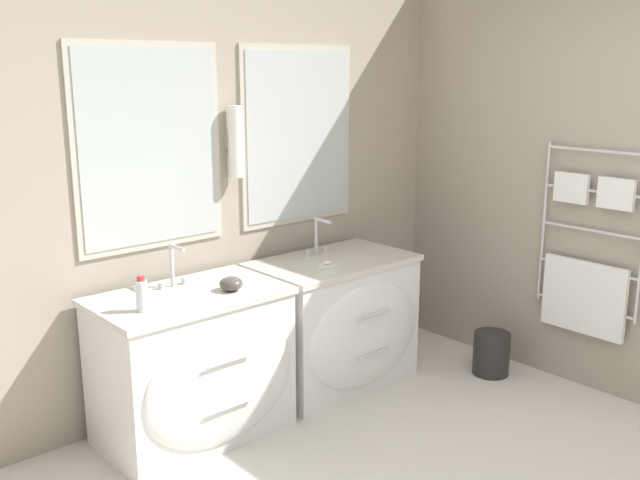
% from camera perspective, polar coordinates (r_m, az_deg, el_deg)
% --- Properties ---
extents(wall_back, '(5.05, 0.17, 2.60)m').
position_cam_1_polar(wall_back, '(4.21, -8.19, 4.74)').
color(wall_back, '#9E9384').
rests_on(wall_back, ground_plane).
extents(wall_right, '(0.13, 4.42, 2.60)m').
position_cam_1_polar(wall_right, '(4.64, 19.77, 4.62)').
color(wall_right, '#9E9384').
rests_on(wall_right, ground_plane).
extents(vanity_left, '(1.00, 0.67, 0.81)m').
position_cam_1_polar(vanity_left, '(3.90, -9.92, -9.92)').
color(vanity_left, white).
rests_on(vanity_left, ground_plane).
extents(vanity_right, '(1.00, 0.67, 0.81)m').
position_cam_1_polar(vanity_right, '(4.48, 1.38, -6.56)').
color(vanity_right, white).
rests_on(vanity_right, ground_plane).
extents(faucet_left, '(0.17, 0.15, 0.24)m').
position_cam_1_polar(faucet_left, '(3.88, -11.65, -2.02)').
color(faucet_left, silver).
rests_on(faucet_left, vanity_left).
extents(faucet_right, '(0.17, 0.15, 0.24)m').
position_cam_1_polar(faucet_right, '(4.46, -0.16, 0.30)').
color(faucet_right, silver).
rests_on(faucet_right, vanity_right).
extents(toiletry_bottle, '(0.06, 0.06, 0.18)m').
position_cam_1_polar(toiletry_bottle, '(3.54, -14.07, -4.29)').
color(toiletry_bottle, silver).
rests_on(toiletry_bottle, vanity_left).
extents(amenity_bowl, '(0.12, 0.12, 0.07)m').
position_cam_1_polar(amenity_bowl, '(3.79, -7.13, -3.49)').
color(amenity_bowl, '#4C4742').
rests_on(amenity_bowl, vanity_left).
extents(soap_dish, '(0.09, 0.06, 0.04)m').
position_cam_1_polar(soap_dish, '(4.18, 0.58, -2.06)').
color(soap_dish, white).
rests_on(soap_dish, vanity_right).
extents(waste_bin, '(0.24, 0.24, 0.28)m').
position_cam_1_polar(waste_bin, '(4.83, 13.55, -8.75)').
color(waste_bin, '#282626').
rests_on(waste_bin, ground_plane).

